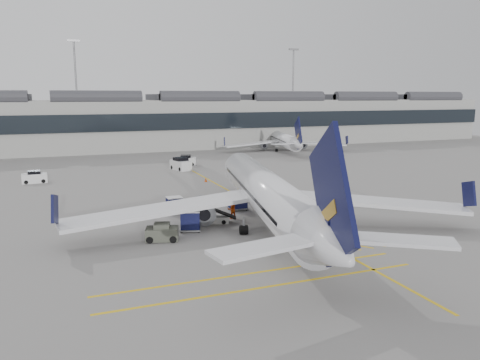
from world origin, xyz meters
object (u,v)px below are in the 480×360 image
object	(u,v)px
pushback_tug	(162,233)
belt_loader	(209,217)
baggage_cart_a	(238,200)
ramp_agent_b	(232,209)
ramp_agent_a	(197,207)
airliner_main	(268,194)

from	to	relation	value
pushback_tug	belt_loader	bearing A→B (deg)	53.22
baggage_cart_a	ramp_agent_b	world-z (taller)	baggage_cart_a
pushback_tug	ramp_agent_b	bearing A→B (deg)	47.14
belt_loader	ramp_agent_a	distance (m)	2.93
ramp_agent_b	airliner_main	bearing A→B (deg)	112.53
airliner_main	ramp_agent_a	size ratio (longest dim) A/B	21.89
airliner_main	belt_loader	bearing A→B (deg)	154.16
airliner_main	ramp_agent_a	bearing A→B (deg)	139.46
ramp_agent_a	baggage_cart_a	bearing A→B (deg)	-29.49
belt_loader	ramp_agent_b	world-z (taller)	ramp_agent_b
baggage_cart_a	ramp_agent_a	size ratio (longest dim) A/B	1.09
baggage_cart_a	airliner_main	bearing A→B (deg)	-88.98
baggage_cart_a	ramp_agent_b	xyz separation A→B (m)	(-1.79, -3.07, -0.13)
belt_loader	ramp_agent_b	size ratio (longest dim) A/B	2.38
ramp_agent_a	pushback_tug	distance (m)	8.50
ramp_agent_a	pushback_tug	xyz separation A→B (m)	(-5.02, -6.85, -0.24)
airliner_main	pushback_tug	distance (m)	10.24
baggage_cart_a	ramp_agent_a	bearing A→B (deg)	-169.75
belt_loader	ramp_agent_a	size ratio (longest dim) A/B	2.43
pushback_tug	baggage_cart_a	bearing A→B (deg)	55.23
airliner_main	belt_loader	distance (m)	6.31
airliner_main	belt_loader	size ratio (longest dim) A/B	9.01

